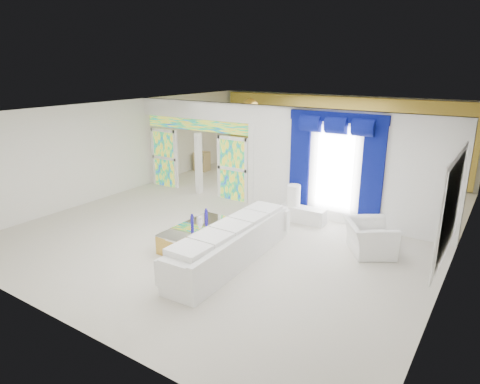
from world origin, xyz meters
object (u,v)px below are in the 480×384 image
Objects in this scene: white_sofa at (232,246)px; armchair at (369,238)px; coffee_table at (193,234)px; console_table at (303,215)px; grand_piano at (274,165)px.

armchair is at bearing 39.24° from white_sofa.
console_table is at bearing 59.48° from coffee_table.
armchair is at bearing -31.21° from grand_piano.
white_sofa is 2.01× the size of coffee_table.
grand_piano reaches higher than armchair.
armchair is 6.91m from grand_piano.
console_table is at bearing 31.00° from armchair.
white_sofa is at bearing -12.53° from coffee_table.
grand_piano is at bearing 101.91° from coffee_table.
grand_piano is at bearing 109.51° from white_sofa.
console_table is (1.60, 2.72, -0.01)m from coffee_table.
console_table is 1.10× the size of armchair.
coffee_table is at bearing 165.15° from white_sofa.
coffee_table is at bearing -120.52° from console_table.
white_sofa is 2.16× the size of grand_piano.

